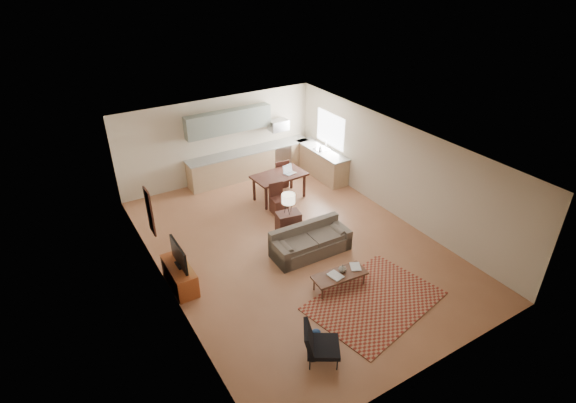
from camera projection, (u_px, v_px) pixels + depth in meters
room at (294, 200)px, 10.80m from camera, size 9.00×9.00×9.00m
kitchen_counter_back at (250, 163)px, 14.75m from camera, size 4.26×0.64×0.92m
kitchen_counter_right at (321, 162)px, 14.79m from camera, size 0.64×2.26×0.92m
kitchen_range at (279, 156)px, 15.25m from camera, size 0.62×0.62×0.90m
kitchen_microwave at (278, 125)px, 14.73m from camera, size 0.62×0.40×0.35m
upper_cabinets at (229, 121)px, 13.86m from camera, size 2.80×0.34×0.70m
window_right at (330, 129)px, 14.39m from camera, size 0.02×1.40×1.05m
wall_art_left at (150, 212)px, 9.92m from camera, size 0.06×0.42×1.10m
triptych at (215, 129)px, 13.88m from camera, size 1.70×0.04×0.50m
rug at (375, 301)px, 9.66m from camera, size 3.10×2.45×0.02m
sofa at (311, 241)px, 11.02m from camera, size 2.06×0.93×0.71m
coffee_table at (339, 281)px, 9.97m from camera, size 1.27×0.58×0.37m
book_a at (331, 278)px, 9.74m from camera, size 0.36×0.41×0.03m
book_b at (350, 267)px, 10.09m from camera, size 0.48×0.50×0.02m
vase at (343, 268)px, 9.92m from camera, size 0.19×0.19×0.19m
armchair at (323, 344)px, 8.12m from camera, size 0.94×0.94×0.78m
tv_credenza at (180, 276)px, 9.98m from camera, size 0.46×1.20×0.55m
tv at (179, 255)px, 9.73m from camera, size 0.09×0.92×0.55m
console_table at (288, 225)px, 11.68m from camera, size 0.67×0.50×0.71m
table_lamp at (288, 203)px, 11.36m from camera, size 0.43×0.43×0.57m
dining_table at (279, 187)px, 13.43m from camera, size 1.62×1.00×0.80m
dining_chair_near at (279, 199)px, 12.69m from camera, size 0.45×0.47×0.88m
dining_chair_far at (280, 172)px, 14.11m from camera, size 0.49×0.51×0.94m
laptop at (290, 170)px, 13.24m from camera, size 0.38×0.32×0.25m
soap_bottle at (321, 148)px, 14.42m from camera, size 0.12×0.12×0.19m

